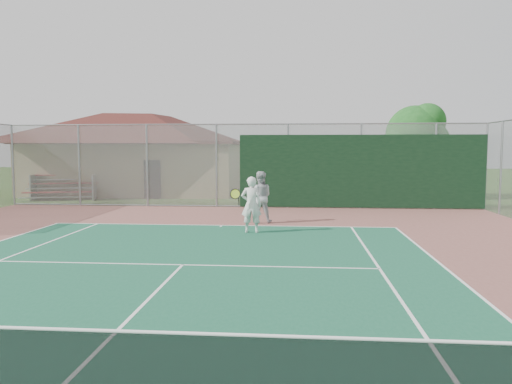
{
  "coord_description": "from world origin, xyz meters",
  "views": [
    {
      "loc": [
        2.43,
        -3.84,
        2.49
      ],
      "look_at": [
        1.29,
        9.68,
        1.3
      ],
      "focal_mm": 35.0,
      "sensor_mm": 36.0,
      "label": 1
    }
  ],
  "objects_px": {
    "player_white_front": "(251,205)",
    "player_grey_back": "(260,198)",
    "clubhouse": "(139,146)",
    "bleachers": "(64,186)",
    "tree": "(417,136)"
  },
  "relations": [
    {
      "from": "player_white_front",
      "to": "player_grey_back",
      "type": "height_order",
      "value": "player_grey_back"
    },
    {
      "from": "player_white_front",
      "to": "bleachers",
      "type": "bearing_deg",
      "value": -41.61
    },
    {
      "from": "tree",
      "to": "clubhouse",
      "type": "bearing_deg",
      "value": 170.25
    },
    {
      "from": "player_white_front",
      "to": "player_grey_back",
      "type": "bearing_deg",
      "value": -92.39
    },
    {
      "from": "bleachers",
      "to": "player_white_front",
      "type": "xyz_separation_m",
      "value": [
        10.12,
        -9.15,
        0.19
      ]
    },
    {
      "from": "player_white_front",
      "to": "tree",
      "type": "bearing_deg",
      "value": -123.22
    },
    {
      "from": "bleachers",
      "to": "tree",
      "type": "bearing_deg",
      "value": -11.73
    },
    {
      "from": "clubhouse",
      "to": "player_white_front",
      "type": "distance_m",
      "value": 15.39
    },
    {
      "from": "clubhouse",
      "to": "bleachers",
      "type": "relative_size",
      "value": 3.31
    },
    {
      "from": "clubhouse",
      "to": "player_grey_back",
      "type": "distance_m",
      "value": 13.73
    },
    {
      "from": "player_white_front",
      "to": "player_grey_back",
      "type": "distance_m",
      "value": 2.04
    },
    {
      "from": "bleachers",
      "to": "player_white_front",
      "type": "height_order",
      "value": "player_white_front"
    },
    {
      "from": "clubhouse",
      "to": "player_grey_back",
      "type": "bearing_deg",
      "value": -57.55
    },
    {
      "from": "bleachers",
      "to": "player_white_front",
      "type": "distance_m",
      "value": 13.65
    },
    {
      "from": "clubhouse",
      "to": "tree",
      "type": "distance_m",
      "value": 14.99
    }
  ]
}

